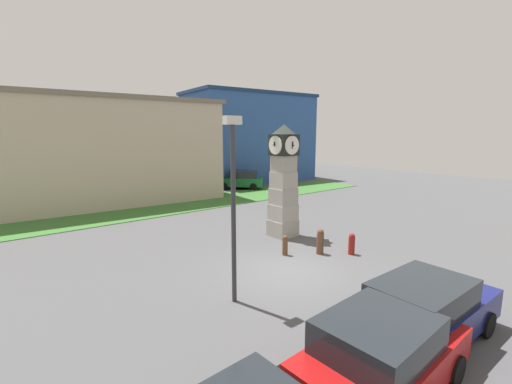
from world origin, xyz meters
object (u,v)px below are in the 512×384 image
at_px(clock_tower, 283,182).
at_px(car_by_building, 425,310).
at_px(pedestrian_near_bench, 278,174).
at_px(pedestrian_by_cars, 287,176).
at_px(bollard_mid_row, 320,241).
at_px(bollard_near_tower, 285,245).
at_px(bollard_far_row, 352,244).
at_px(car_silver_hatch, 241,180).
at_px(car_near_tower, 382,354).
at_px(street_lamp_near_road, 233,196).

xyz_separation_m(clock_tower, car_by_building, (-3.32, -8.51, -1.84)).
height_order(clock_tower, pedestrian_near_bench, clock_tower).
bearing_deg(pedestrian_by_cars, pedestrian_near_bench, 73.98).
relative_size(bollard_mid_row, pedestrian_near_bench, 0.62).
bearing_deg(bollard_near_tower, bollard_mid_row, -33.34).
height_order(clock_tower, pedestrian_by_cars, clock_tower).
xyz_separation_m(bollard_far_row, car_silver_hatch, (6.58, 16.73, 0.38)).
xyz_separation_m(bollard_mid_row, pedestrian_by_cars, (11.56, 13.99, 0.48)).
xyz_separation_m(clock_tower, pedestrian_by_cars, (11.01, 11.12, -1.63)).
distance_m(bollard_near_tower, pedestrian_by_cars, 18.38).
relative_size(pedestrian_near_bench, pedestrian_by_cars, 0.97).
bearing_deg(car_by_building, bollard_near_tower, 76.68).
distance_m(bollard_far_row, car_silver_hatch, 17.98).
height_order(car_near_tower, car_silver_hatch, car_silver_hatch).
distance_m(bollard_far_row, car_by_building, 6.09).
distance_m(bollard_near_tower, car_by_building, 6.65).
bearing_deg(car_silver_hatch, street_lamp_near_road, -126.84).
xyz_separation_m(car_near_tower, car_silver_hatch, (12.61, 21.75, 0.03)).
bearing_deg(pedestrian_by_cars, bollard_near_tower, -134.19).
bearing_deg(bollard_mid_row, bollard_far_row, -41.12).
bearing_deg(pedestrian_by_cars, car_silver_hatch, 154.80).
bearing_deg(clock_tower, car_silver_hatch, 61.68).
relative_size(clock_tower, bollard_mid_row, 5.04).
bearing_deg(bollard_mid_row, pedestrian_by_cars, 50.42).
distance_m(bollard_far_row, car_near_tower, 7.86).
relative_size(bollard_mid_row, street_lamp_near_road, 0.20).
distance_m(bollard_near_tower, bollard_far_row, 2.78).
bearing_deg(car_by_building, pedestrian_by_cars, 53.87).
bearing_deg(bollard_far_row, pedestrian_near_bench, 56.39).
distance_m(car_near_tower, pedestrian_by_cars, 25.90).
bearing_deg(bollard_mid_row, clock_tower, 79.06).
distance_m(clock_tower, bollard_near_tower, 3.52).
relative_size(bollard_mid_row, car_by_building, 0.24).
xyz_separation_m(bollard_mid_row, street_lamp_near_road, (-5.17, -1.12, 2.67)).
distance_m(car_silver_hatch, pedestrian_by_cars, 4.43).
bearing_deg(pedestrian_by_cars, car_by_building, -126.13).
distance_m(car_near_tower, car_silver_hatch, 25.14).
bearing_deg(bollard_mid_row, car_near_tower, -130.64).
bearing_deg(bollard_mid_row, car_by_building, -116.13).
distance_m(car_silver_hatch, street_lamp_near_road, 21.36).
bearing_deg(car_near_tower, pedestrian_by_cars, 50.10).
xyz_separation_m(bollard_far_row, car_by_building, (-3.75, -4.79, 0.35)).
xyz_separation_m(bollard_near_tower, pedestrian_by_cars, (12.80, 13.17, 0.60)).
bearing_deg(bollard_far_row, clock_tower, 96.56).
relative_size(clock_tower, bollard_near_tower, 6.40).
bearing_deg(street_lamp_near_road, bollard_mid_row, 12.23).
bearing_deg(pedestrian_near_bench, car_near_tower, -128.25).
xyz_separation_m(car_by_building, pedestrian_by_cars, (14.33, 19.63, 0.22)).
bearing_deg(pedestrian_near_bench, street_lamp_near_road, -135.46).
distance_m(clock_tower, pedestrian_by_cars, 15.73).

